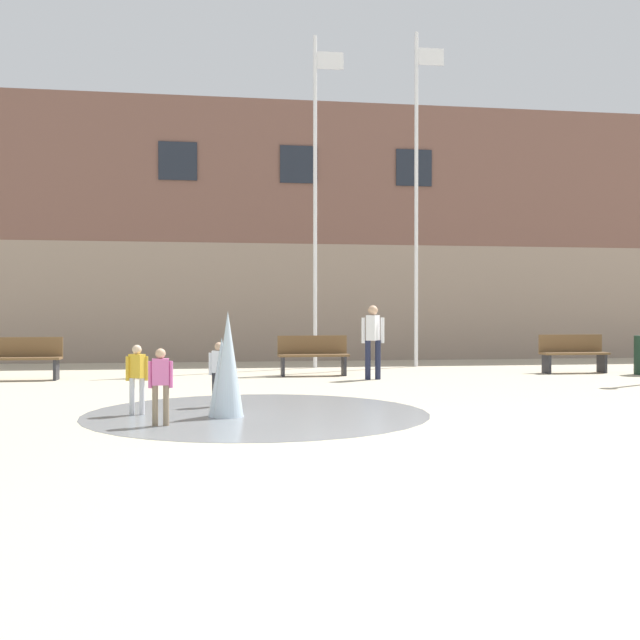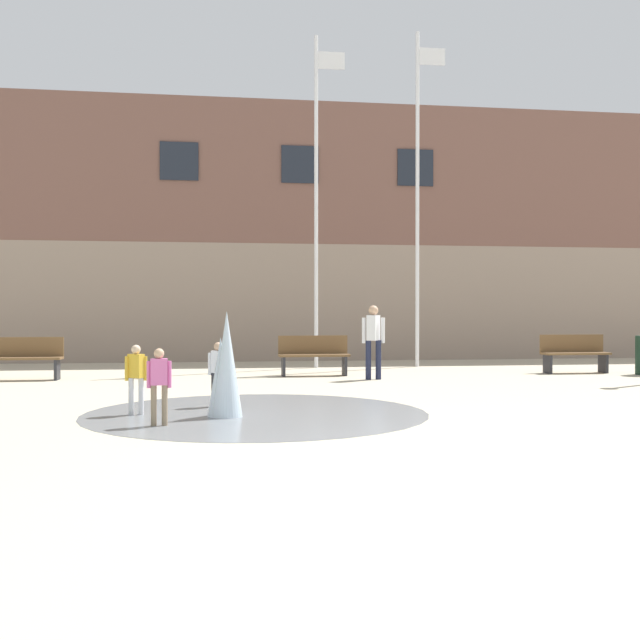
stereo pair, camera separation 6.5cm
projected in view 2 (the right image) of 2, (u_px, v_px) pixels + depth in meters
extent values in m
plane|color=#BCB299|center=(480.00, 463.00, 7.14)|extent=(100.00, 100.00, 0.00)
cube|color=gray|center=(290.00, 304.00, 25.05)|extent=(36.00, 6.00, 3.47)
cube|color=brown|center=(290.00, 189.00, 25.00)|extent=(36.00, 6.00, 4.24)
cube|color=#1E232D|center=(179.00, 161.00, 21.52)|extent=(1.10, 0.06, 1.10)
cube|color=#1E232D|center=(300.00, 165.00, 22.01)|extent=(1.10, 0.06, 1.10)
cube|color=#1E232D|center=(415.00, 168.00, 22.51)|extent=(1.10, 0.06, 1.10)
cylinder|color=gray|center=(256.00, 413.00, 10.67)|extent=(4.90, 4.90, 0.01)
cone|color=silver|center=(221.00, 377.00, 10.34)|extent=(0.38, 0.38, 1.10)
cone|color=silver|center=(227.00, 364.00, 10.29)|extent=(0.43, 0.43, 1.47)
cube|color=#28282D|center=(57.00, 370.00, 15.92)|extent=(0.06, 0.40, 0.44)
cube|color=brown|center=(23.00, 358.00, 15.82)|extent=(1.60, 0.44, 0.05)
cube|color=brown|center=(25.00, 347.00, 16.02)|extent=(1.60, 0.04, 0.42)
cube|color=#28282D|center=(283.00, 366.00, 16.84)|extent=(0.06, 0.40, 0.44)
cube|color=#28282D|center=(345.00, 366.00, 17.04)|extent=(0.06, 0.40, 0.44)
cube|color=brown|center=(314.00, 355.00, 16.94)|extent=(1.60, 0.44, 0.05)
cube|color=brown|center=(313.00, 345.00, 17.13)|extent=(1.60, 0.04, 0.42)
cube|color=#28282D|center=(548.00, 364.00, 17.60)|extent=(0.06, 0.40, 0.44)
cube|color=#28282D|center=(603.00, 364.00, 17.80)|extent=(0.06, 0.40, 0.44)
cube|color=brown|center=(576.00, 354.00, 17.70)|extent=(1.60, 0.44, 0.05)
cube|color=brown|center=(572.00, 343.00, 17.90)|extent=(1.60, 0.04, 0.42)
cylinder|color=silver|center=(131.00, 396.00, 10.49)|extent=(0.07, 0.07, 0.52)
cylinder|color=silver|center=(141.00, 396.00, 10.51)|extent=(0.07, 0.07, 0.52)
cube|color=gold|center=(136.00, 366.00, 10.49)|extent=(0.24, 0.22, 0.33)
sphere|color=beige|center=(136.00, 349.00, 10.49)|extent=(0.13, 0.13, 0.13)
cylinder|color=gold|center=(127.00, 369.00, 10.47)|extent=(0.05, 0.05, 0.34)
cylinder|color=gold|center=(146.00, 368.00, 10.51)|extent=(0.05, 0.05, 0.34)
cylinder|color=#89755B|center=(154.00, 406.00, 9.46)|extent=(0.07, 0.07, 0.52)
cylinder|color=#89755B|center=(165.00, 405.00, 9.48)|extent=(0.07, 0.07, 0.52)
cube|color=pink|center=(159.00, 372.00, 9.47)|extent=(0.22, 0.13, 0.33)
sphere|color=tan|center=(159.00, 353.00, 9.47)|extent=(0.13, 0.13, 0.13)
cylinder|color=pink|center=(149.00, 375.00, 9.45)|extent=(0.05, 0.05, 0.34)
cylinder|color=pink|center=(170.00, 374.00, 9.49)|extent=(0.05, 0.05, 0.34)
cylinder|color=#28282D|center=(214.00, 390.00, 11.42)|extent=(0.07, 0.07, 0.52)
cylinder|color=#28282D|center=(223.00, 390.00, 11.43)|extent=(0.07, 0.07, 0.52)
cube|color=white|center=(218.00, 362.00, 11.42)|extent=(0.23, 0.15, 0.33)
sphere|color=tan|center=(218.00, 346.00, 11.42)|extent=(0.13, 0.13, 0.13)
cylinder|color=white|center=(210.00, 364.00, 11.40)|extent=(0.05, 0.05, 0.34)
cylinder|color=white|center=(227.00, 364.00, 11.44)|extent=(0.05, 0.05, 0.34)
cylinder|color=#1E233D|center=(368.00, 360.00, 16.01)|extent=(0.12, 0.12, 0.84)
cylinder|color=#1E233D|center=(378.00, 360.00, 16.04)|extent=(0.12, 0.12, 0.84)
cube|color=white|center=(373.00, 328.00, 16.01)|extent=(0.35, 0.39, 0.54)
sphere|color=tan|center=(373.00, 310.00, 16.01)|extent=(0.21, 0.21, 0.21)
cylinder|color=white|center=(364.00, 330.00, 15.98)|extent=(0.08, 0.08, 0.55)
cylinder|color=white|center=(383.00, 330.00, 16.04)|extent=(0.08, 0.08, 0.55)
cylinder|color=silver|center=(316.00, 202.00, 19.42)|extent=(0.10, 0.10, 8.62)
cube|color=silver|center=(331.00, 61.00, 19.44)|extent=(0.70, 0.02, 0.45)
cylinder|color=silver|center=(417.00, 200.00, 19.80)|extent=(0.10, 0.10, 8.85)
cube|color=silver|center=(432.00, 57.00, 19.81)|extent=(0.70, 0.02, 0.45)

